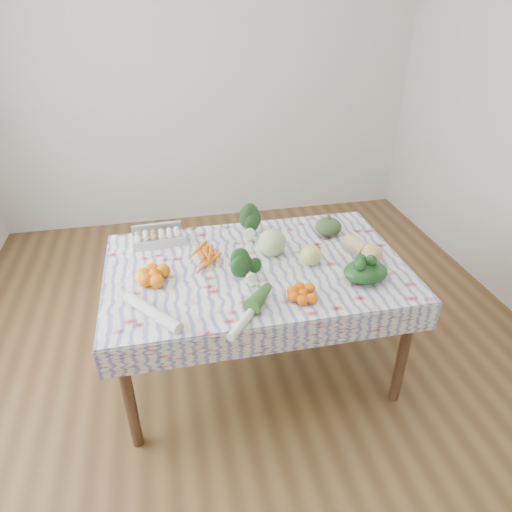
% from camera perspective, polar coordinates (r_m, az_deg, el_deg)
% --- Properties ---
extents(ground, '(4.50, 4.50, 0.00)m').
position_cam_1_polar(ground, '(3.03, 0.00, -13.40)').
color(ground, brown).
rests_on(ground, ground).
extents(wall_back, '(4.00, 0.04, 2.80)m').
position_cam_1_polar(wall_back, '(4.45, -6.53, 21.55)').
color(wall_back, silver).
rests_on(wall_back, ground).
extents(dining_table, '(1.60, 1.00, 0.75)m').
position_cam_1_polar(dining_table, '(2.60, 0.00, -2.67)').
color(dining_table, brown).
rests_on(dining_table, ground).
extents(tablecloth, '(1.66, 1.06, 0.01)m').
position_cam_1_polar(tablecloth, '(2.56, 0.00, -1.23)').
color(tablecloth, silver).
rests_on(tablecloth, dining_table).
extents(egg_carton, '(0.30, 0.13, 0.08)m').
position_cam_1_polar(egg_carton, '(2.79, -12.13, 2.09)').
color(egg_carton, '#B6B5B0').
rests_on(egg_carton, tablecloth).
extents(carrot_bunch, '(0.27, 0.26, 0.04)m').
position_cam_1_polar(carrot_bunch, '(2.60, -5.86, -0.07)').
color(carrot_bunch, orange).
rests_on(carrot_bunch, tablecloth).
extents(kale_bunch, '(0.18, 0.16, 0.15)m').
position_cam_1_polar(kale_bunch, '(2.82, -1.06, 3.93)').
color(kale_bunch, '#1B3717').
rests_on(kale_bunch, tablecloth).
extents(kabocha_squash, '(0.20, 0.20, 0.11)m').
position_cam_1_polar(kabocha_squash, '(2.88, 9.03, 3.66)').
color(kabocha_squash, '#394E27').
rests_on(kabocha_squash, tablecloth).
extents(cabbage, '(0.20, 0.20, 0.16)m').
position_cam_1_polar(cabbage, '(2.61, 2.06, 1.68)').
color(cabbage, '#A4BB75').
rests_on(cabbage, tablecloth).
extents(butternut_squash, '(0.19, 0.28, 0.12)m').
position_cam_1_polar(butternut_squash, '(2.68, 13.31, 1.04)').
color(butternut_squash, tan).
rests_on(butternut_squash, tablecloth).
extents(orange_cluster, '(0.30, 0.30, 0.08)m').
position_cam_1_polar(orange_cluster, '(2.45, -12.55, -2.35)').
color(orange_cluster, orange).
rests_on(orange_cluster, tablecloth).
extents(broccoli, '(0.16, 0.16, 0.10)m').
position_cam_1_polar(broccoli, '(2.41, -0.95, -1.90)').
color(broccoli, '#1D421A').
rests_on(broccoli, tablecloth).
extents(mandarin_cluster, '(0.22, 0.22, 0.06)m').
position_cam_1_polar(mandarin_cluster, '(2.30, 5.97, -4.57)').
color(mandarin_cluster, '#F66009').
rests_on(mandarin_cluster, tablecloth).
extents(grapefruit, '(0.14, 0.14, 0.12)m').
position_cam_1_polar(grapefruit, '(2.55, 6.85, 0.11)').
color(grapefruit, '#CAC967').
rests_on(grapefruit, tablecloth).
extents(spinach_bag, '(0.28, 0.25, 0.10)m').
position_cam_1_polar(spinach_bag, '(2.47, 13.53, -1.93)').
color(spinach_bag, '#143713').
rests_on(spinach_bag, tablecloth).
extents(daikon, '(0.29, 0.35, 0.06)m').
position_cam_1_polar(daikon, '(2.21, -12.88, -6.84)').
color(daikon, silver).
rests_on(daikon, tablecloth).
extents(leek, '(0.28, 0.34, 0.04)m').
position_cam_1_polar(leek, '(2.17, -0.74, -7.10)').
color(leek, silver).
rests_on(leek, tablecloth).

